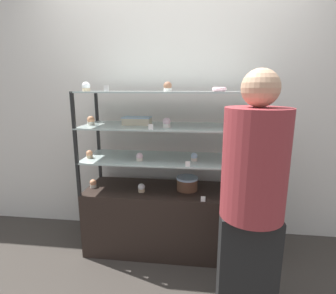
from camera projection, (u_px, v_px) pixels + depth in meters
ground_plane at (168, 247)px, 2.43m from camera, size 20.00×20.00×0.00m
back_wall at (173, 103)px, 2.52m from camera, size 8.00×0.05×2.60m
display_base at (168, 219)px, 2.37m from camera, size 1.44×0.49×0.57m
display_riser_lower at (168, 160)px, 2.25m from camera, size 1.44×0.49×0.28m
display_riser_middle at (168, 127)px, 2.18m from camera, size 1.44×0.49×0.28m
display_riser_upper at (168, 93)px, 2.12m from camera, size 1.44×0.49×0.28m
layer_cake_centerpiece at (187, 183)px, 2.28m from camera, size 0.19×0.19×0.12m
sheet_cake_frosted at (137, 121)px, 2.23m from camera, size 0.24×0.14×0.07m
cupcake_0 at (93, 184)px, 2.34m from camera, size 0.06×0.06×0.07m
cupcake_1 at (141, 188)px, 2.24m from camera, size 0.06×0.06×0.07m
cupcake_2 at (249, 195)px, 2.09m from camera, size 0.06×0.06×0.07m
price_tag_0 at (203, 199)px, 2.04m from camera, size 0.04×0.00×0.04m
cupcake_3 at (89, 154)px, 2.24m from camera, size 0.06×0.06×0.07m
cupcake_4 at (140, 157)px, 2.16m from camera, size 0.06×0.06×0.07m
cupcake_5 at (194, 157)px, 2.15m from camera, size 0.06×0.06×0.07m
cupcake_6 at (249, 159)px, 2.11m from camera, size 0.06×0.06×0.07m
price_tag_1 at (188, 164)px, 2.00m from camera, size 0.04×0.00×0.04m
cupcake_7 at (91, 121)px, 2.21m from camera, size 0.06×0.06×0.08m
cupcake_8 at (166, 123)px, 2.08m from camera, size 0.06×0.06×0.08m
cupcake_9 at (251, 123)px, 2.05m from camera, size 0.06×0.06×0.08m
price_tag_2 at (151, 127)px, 1.97m from camera, size 0.04×0.00×0.04m
cupcake_10 at (86, 87)px, 2.14m from camera, size 0.07×0.07×0.07m
cupcake_11 at (168, 87)px, 2.04m from camera, size 0.07×0.07×0.07m
cupcake_12 at (255, 87)px, 1.92m from camera, size 0.07×0.07×0.07m
price_tag_3 at (106, 88)px, 1.94m from camera, size 0.04×0.00×0.04m
donut_glazed at (219, 89)px, 2.05m from camera, size 0.11×0.11×0.03m
customer_figure at (252, 198)px, 1.50m from camera, size 0.36×0.36×1.55m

